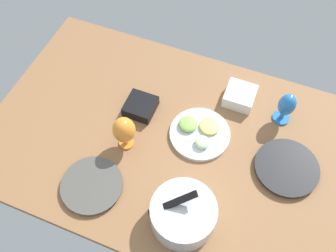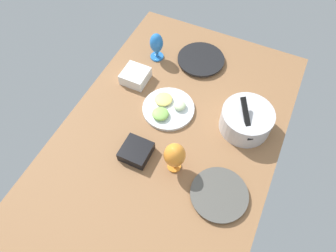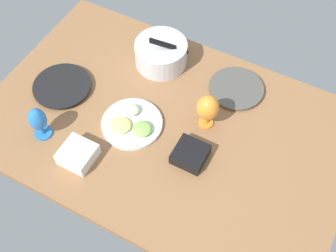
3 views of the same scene
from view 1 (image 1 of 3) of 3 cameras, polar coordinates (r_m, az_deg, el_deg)
name	(u,v)px [view 1 (image 1 of 3)]	position (r cm, az deg, el deg)	size (l,w,h in cm)	color
ground_plane	(167,140)	(164.28, -0.09, -2.21)	(160.00, 104.00, 4.00)	#8C603D
dinner_plate_left	(286,168)	(162.05, 17.93, -6.21)	(27.03, 27.03, 2.47)	#4C4C51
dinner_plate_right	(92,185)	(154.42, -11.73, -9.02)	(25.50, 25.50, 2.12)	silver
mixing_bowl	(183,214)	(141.54, 2.38, -13.47)	(25.13, 25.09, 18.36)	silver
fruit_platter	(200,132)	(162.77, 4.94, -1.00)	(26.92, 26.92, 4.99)	silver
hurricane_glass_blue	(286,106)	(167.91, 17.93, 2.98)	(7.71, 7.71, 16.87)	blue
hurricane_glass_orange	(124,130)	(152.71, -6.83, -0.69)	(9.69, 9.69, 17.84)	orange
square_bowl_black	(141,106)	(168.79, -4.29, 3.12)	(13.28, 13.28, 5.24)	black
square_bowl_white	(240,96)	(174.27, 11.11, 4.67)	(13.51, 13.51, 6.40)	white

